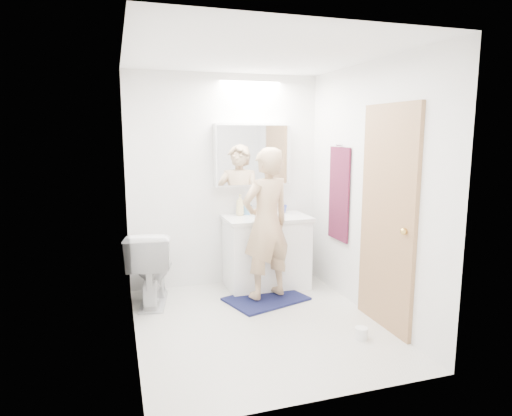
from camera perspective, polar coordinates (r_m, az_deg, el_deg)
name	(u,v)px	position (r m, az deg, el deg)	size (l,w,h in m)	color
floor	(259,324)	(4.26, 0.39, -14.65)	(2.50, 2.50, 0.00)	silver
ceiling	(259,54)	(3.94, 0.43, 19.11)	(2.50, 2.50, 0.00)	white
wall_back	(225,181)	(5.12, -3.92, 3.42)	(2.50, 2.50, 0.00)	white
wall_front	(322,223)	(2.78, 8.39, -1.95)	(2.50, 2.50, 0.00)	white
wall_left	(129,202)	(3.74, -15.86, 0.76)	(2.50, 2.50, 0.00)	white
wall_right	(369,191)	(4.39, 14.22, 2.10)	(2.50, 2.50, 0.00)	white
vanity_cabinet	(266,253)	(5.11, 1.33, -5.82)	(0.90, 0.55, 0.78)	white
countertop	(266,218)	(5.02, 1.35, -1.31)	(0.95, 0.58, 0.04)	white
sink_basin	(266,215)	(5.04, 1.24, -0.85)	(0.36, 0.36, 0.03)	white
faucet	(260,206)	(5.20, 0.57, 0.21)	(0.02, 0.02, 0.16)	#B9B8BD
medicine_cabinet	(252,155)	(5.10, -0.46, 6.80)	(0.88, 0.14, 0.70)	white
mirror_panel	(254,155)	(5.03, -0.20, 6.76)	(0.84, 0.01, 0.66)	silver
toilet	(151,266)	(4.75, -13.21, -7.27)	(0.44, 0.77, 0.78)	white
bath_rug	(266,299)	(4.82, 1.30, -11.53)	(0.80, 0.55, 0.02)	#161945
person	(266,224)	(4.59, 1.34, -1.99)	(0.57, 0.37, 1.56)	tan
door	(387,219)	(4.12, 16.42, -1.30)	(0.04, 0.80, 2.00)	#AA8055
door_knob	(404,231)	(3.86, 18.37, -2.86)	(0.06, 0.06, 0.06)	gold
towel	(339,194)	(4.86, 10.55, 1.76)	(0.02, 0.42, 1.00)	#101134
towel_hook	(339,145)	(4.81, 10.61, 7.90)	(0.02, 0.02, 0.07)	silver
soap_bottle_a	(240,205)	(5.06, -2.06, 0.40)	(0.09, 0.09, 0.24)	beige
soap_bottle_b	(248,207)	(5.12, -1.04, 0.07)	(0.07, 0.08, 0.16)	#609ACD
toothbrush_cup	(283,209)	(5.24, 3.46, -0.12)	(0.10, 0.10, 0.09)	#3A4AAF
toilet_paper_roll	(361,333)	(4.08, 13.29, -15.30)	(0.11, 0.11, 0.10)	white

